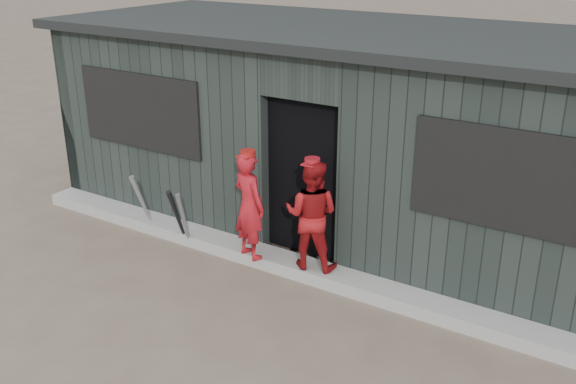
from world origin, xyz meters
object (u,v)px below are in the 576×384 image
Objects in this scene: player_red_left at (249,206)px; player_grey_back at (367,219)px; bat_left at (143,204)px; bat_mid at (184,221)px; bat_right at (178,218)px; dugout at (358,131)px; player_red_right at (312,215)px.

player_grey_back is at bearing -124.77° from player_red_left.
bat_mid is (0.77, -0.07, -0.03)m from bat_left.
player_grey_back is at bearing 22.72° from bat_right.
bat_right is 2.58m from dugout.
dugout reaches higher than player_red_left.
dugout reaches higher than bat_left.
bat_right is at bearing 178.63° from bat_mid.
bat_left reaches higher than bat_right.
dugout is (2.15, 1.85, 0.86)m from bat_left.
bat_mid is 1.74m from player_red_right.
bat_right reaches higher than bat_mid.
player_red_left reaches higher than player_red_right.
player_grey_back is at bearing 23.82° from bat_mid.
player_red_left is at bearing -0.50° from player_red_right.
bat_right is at bearing 25.10° from player_grey_back.
bat_mid is 0.10× the size of dugout.
player_red_right is 0.15× the size of dugout.
player_red_right is at bearing 8.03° from bat_mid.
dugout is (0.43, 1.86, 0.50)m from player_red_left.
bat_mid is 0.94× the size of bat_right.
bat_mid is 2.53m from dugout.
bat_mid is at bearing 26.21° from player_grey_back.
player_red_left reaches higher than bat_mid.
bat_right is (-0.11, 0.00, 0.02)m from bat_mid.
bat_right is 0.10× the size of dugout.
bat_left is 2.97m from dugout.
player_red_right reaches higher than player_grey_back.
bat_mid is at bearing 21.76° from player_red_left.
dugout reaches higher than bat_right.
player_red_left is 1.14× the size of player_grey_back.
bat_left is 1.01× the size of bat_right.
bat_left is 0.68× the size of player_red_right.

